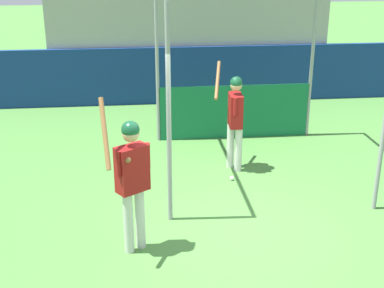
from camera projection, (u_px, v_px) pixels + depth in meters
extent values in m
plane|color=#477F38|center=(239.00, 231.00, 7.70)|extent=(60.00, 60.00, 0.00)
cube|color=navy|center=(191.00, 75.00, 13.57)|extent=(24.00, 0.12, 1.44)
cube|color=#9E9E99|center=(184.00, 32.00, 14.81)|extent=(7.05, 3.20, 3.09)
cube|color=maroon|center=(80.00, 44.00, 13.44)|extent=(0.45, 0.40, 0.10)
cube|color=maroon|center=(80.00, 33.00, 13.53)|extent=(0.45, 0.06, 0.40)
cube|color=maroon|center=(102.00, 43.00, 13.50)|extent=(0.45, 0.40, 0.10)
cube|color=maroon|center=(102.00, 33.00, 13.58)|extent=(0.45, 0.06, 0.40)
cube|color=maroon|center=(124.00, 43.00, 13.55)|extent=(0.45, 0.40, 0.10)
cube|color=maroon|center=(124.00, 32.00, 13.64)|extent=(0.45, 0.06, 0.40)
cube|color=maroon|center=(146.00, 42.00, 13.61)|extent=(0.45, 0.40, 0.10)
cube|color=maroon|center=(145.00, 32.00, 13.69)|extent=(0.45, 0.06, 0.40)
cube|color=maroon|center=(167.00, 42.00, 13.66)|extent=(0.45, 0.40, 0.10)
cube|color=maroon|center=(167.00, 32.00, 13.75)|extent=(0.45, 0.06, 0.40)
cube|color=maroon|center=(189.00, 41.00, 13.72)|extent=(0.45, 0.40, 0.10)
cube|color=maroon|center=(188.00, 31.00, 13.80)|extent=(0.45, 0.06, 0.40)
cube|color=maroon|center=(210.00, 41.00, 13.77)|extent=(0.45, 0.40, 0.10)
cube|color=maroon|center=(209.00, 31.00, 13.86)|extent=(0.45, 0.06, 0.40)
cube|color=maroon|center=(231.00, 41.00, 13.83)|extent=(0.45, 0.40, 0.10)
cube|color=maroon|center=(230.00, 31.00, 13.91)|extent=(0.45, 0.06, 0.40)
cube|color=maroon|center=(252.00, 40.00, 13.88)|extent=(0.45, 0.40, 0.10)
cube|color=maroon|center=(251.00, 30.00, 13.97)|extent=(0.45, 0.06, 0.40)
cube|color=maroon|center=(273.00, 40.00, 13.94)|extent=(0.45, 0.40, 0.10)
cube|color=maroon|center=(271.00, 30.00, 14.03)|extent=(0.45, 0.06, 0.40)
cube|color=maroon|center=(293.00, 39.00, 14.00)|extent=(0.45, 0.40, 0.10)
cube|color=maroon|center=(292.00, 30.00, 14.08)|extent=(0.45, 0.06, 0.40)
cube|color=maroon|center=(82.00, 23.00, 14.04)|extent=(0.45, 0.40, 0.10)
cube|color=maroon|center=(82.00, 13.00, 14.13)|extent=(0.45, 0.06, 0.40)
cube|color=maroon|center=(103.00, 23.00, 14.10)|extent=(0.45, 0.40, 0.10)
cube|color=maroon|center=(103.00, 13.00, 14.18)|extent=(0.45, 0.06, 0.40)
cube|color=maroon|center=(124.00, 22.00, 14.15)|extent=(0.45, 0.40, 0.10)
cube|color=maroon|center=(124.00, 13.00, 14.24)|extent=(0.45, 0.06, 0.40)
cube|color=maroon|center=(145.00, 22.00, 14.21)|extent=(0.45, 0.40, 0.10)
cube|color=maroon|center=(144.00, 12.00, 14.29)|extent=(0.45, 0.06, 0.40)
cube|color=maroon|center=(165.00, 22.00, 14.26)|extent=(0.45, 0.40, 0.10)
cube|color=maroon|center=(165.00, 12.00, 14.35)|extent=(0.45, 0.06, 0.40)
cube|color=maroon|center=(186.00, 21.00, 14.32)|extent=(0.45, 0.40, 0.10)
cube|color=maroon|center=(185.00, 12.00, 14.40)|extent=(0.45, 0.06, 0.40)
cube|color=maroon|center=(206.00, 21.00, 14.37)|extent=(0.45, 0.40, 0.10)
cube|color=maroon|center=(205.00, 11.00, 14.46)|extent=(0.45, 0.06, 0.40)
cube|color=maroon|center=(226.00, 21.00, 14.43)|extent=(0.45, 0.40, 0.10)
cube|color=maroon|center=(225.00, 11.00, 14.52)|extent=(0.45, 0.06, 0.40)
cube|color=maroon|center=(246.00, 20.00, 14.49)|extent=(0.45, 0.40, 0.10)
cube|color=maroon|center=(245.00, 11.00, 14.57)|extent=(0.45, 0.06, 0.40)
cube|color=maroon|center=(266.00, 20.00, 14.54)|extent=(0.45, 0.40, 0.10)
cube|color=maroon|center=(265.00, 11.00, 14.63)|extent=(0.45, 0.06, 0.40)
cube|color=maroon|center=(286.00, 20.00, 14.60)|extent=(0.45, 0.40, 0.10)
cube|color=maroon|center=(284.00, 10.00, 14.68)|extent=(0.45, 0.06, 0.40)
cube|color=maroon|center=(83.00, 4.00, 14.64)|extent=(0.45, 0.40, 0.10)
cube|color=maroon|center=(103.00, 4.00, 14.70)|extent=(0.45, 0.40, 0.10)
cube|color=maroon|center=(124.00, 3.00, 14.75)|extent=(0.45, 0.40, 0.10)
cube|color=maroon|center=(143.00, 3.00, 14.81)|extent=(0.45, 0.40, 0.10)
cube|color=maroon|center=(163.00, 3.00, 14.86)|extent=(0.45, 0.40, 0.10)
cube|color=maroon|center=(183.00, 3.00, 14.92)|extent=(0.45, 0.40, 0.10)
cube|color=maroon|center=(202.00, 3.00, 14.98)|extent=(0.45, 0.40, 0.10)
cube|color=maroon|center=(222.00, 2.00, 15.03)|extent=(0.45, 0.40, 0.10)
cube|color=maroon|center=(241.00, 2.00, 15.09)|extent=(0.45, 0.40, 0.10)
cube|color=maroon|center=(260.00, 2.00, 15.14)|extent=(0.45, 0.40, 0.10)
cube|color=maroon|center=(279.00, 2.00, 15.20)|extent=(0.45, 0.40, 0.10)
cylinder|color=gray|center=(169.00, 118.00, 7.45)|extent=(0.07, 0.07, 3.20)
cylinder|color=gray|center=(157.00, 65.00, 10.64)|extent=(0.07, 0.07, 3.20)
cylinder|color=gray|center=(312.00, 61.00, 10.96)|extent=(0.07, 0.07, 3.20)
cube|color=#14663D|center=(234.00, 112.00, 11.15)|extent=(3.11, 0.03, 1.14)
cylinder|color=silver|center=(238.00, 149.00, 9.57)|extent=(0.14, 0.14, 0.82)
cylinder|color=silver|center=(230.00, 146.00, 9.74)|extent=(0.14, 0.14, 0.82)
cube|color=maroon|center=(235.00, 110.00, 9.41)|extent=(0.24, 0.42, 0.58)
sphere|color=tan|center=(236.00, 85.00, 9.24)|extent=(0.21, 0.21, 0.21)
sphere|color=#144C2D|center=(236.00, 83.00, 9.23)|extent=(0.22, 0.22, 0.22)
cylinder|color=maroon|center=(235.00, 107.00, 9.16)|extent=(0.07, 0.07, 0.32)
cylinder|color=maroon|center=(232.00, 100.00, 9.56)|extent=(0.07, 0.07, 0.32)
cylinder|color=brown|center=(218.00, 80.00, 9.44)|extent=(0.22, 0.74, 0.55)
sphere|color=brown|center=(237.00, 94.00, 9.50)|extent=(0.08, 0.08, 0.08)
cylinder|color=silver|center=(140.00, 218.00, 7.14)|extent=(0.18, 0.18, 0.87)
cylinder|color=silver|center=(128.00, 223.00, 7.03)|extent=(0.18, 0.18, 0.87)
cube|color=maroon|center=(132.00, 169.00, 6.82)|extent=(0.47, 0.41, 0.62)
sphere|color=tan|center=(131.00, 134.00, 6.65)|extent=(0.22, 0.22, 0.22)
sphere|color=#144C2D|center=(130.00, 130.00, 6.64)|extent=(0.23, 0.23, 0.23)
cylinder|color=maroon|center=(147.00, 155.00, 6.87)|extent=(0.10, 0.10, 0.34)
cylinder|color=maroon|center=(119.00, 164.00, 6.62)|extent=(0.10, 0.10, 0.34)
cylinder|color=brown|center=(105.00, 133.00, 6.42)|extent=(0.14, 0.57, 0.78)
sphere|color=brown|center=(128.00, 160.00, 6.61)|extent=(0.08, 0.08, 0.08)
sphere|color=white|center=(232.00, 178.00, 9.31)|extent=(0.07, 0.07, 0.07)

